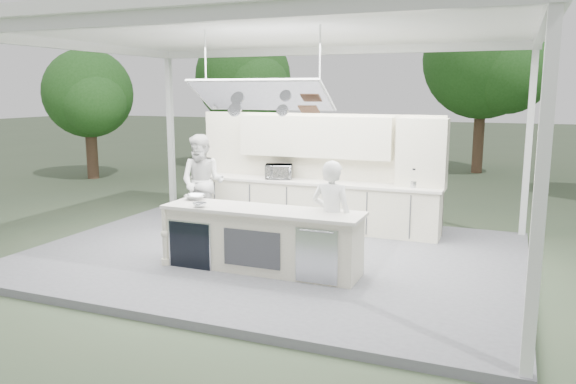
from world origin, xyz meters
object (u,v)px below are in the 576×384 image
at_px(demo_island, 260,239).
at_px(head_chef, 331,218).
at_px(sous_chef, 203,182).
at_px(back_counter, 311,204).

relative_size(demo_island, head_chef, 1.82).
distance_m(head_chef, sous_chef, 3.57).
bearing_deg(sous_chef, demo_island, -50.65).
height_order(head_chef, sous_chef, sous_chef).
xyz_separation_m(demo_island, back_counter, (-0.18, 2.81, 0.00)).
height_order(back_counter, sous_chef, sous_chef).
bearing_deg(demo_island, sous_chef, 138.08).
relative_size(back_counter, sous_chef, 2.72).
bearing_deg(back_counter, sous_chef, -154.21).
xyz_separation_m(back_counter, head_chef, (1.23, -2.59, 0.37)).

